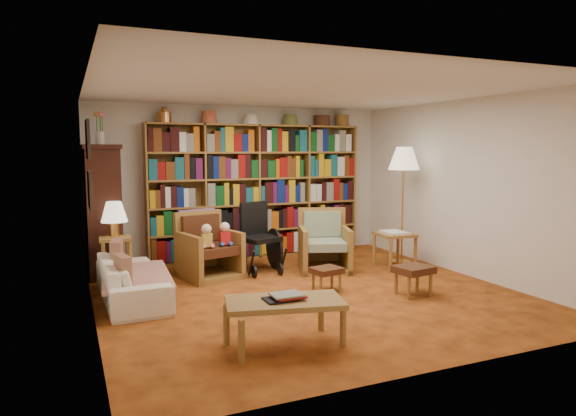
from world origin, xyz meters
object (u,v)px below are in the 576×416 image
armchair_sage (322,247)px  footstool_b (413,271)px  wheelchair (257,240)px  floor_lamp (404,163)px  side_table_papers (395,239)px  coffee_table (285,305)px  side_table_lamp (116,249)px  footstool_a (327,272)px  sofa (132,280)px  armchair_leather (208,250)px

armchair_sage → footstool_b: 1.73m
wheelchair → floor_lamp: 2.57m
floor_lamp → side_table_papers: floor_lamp is taller
wheelchair → floor_lamp: bearing=-11.0°
coffee_table → armchair_sage: bearing=56.6°
side_table_lamp → coffee_table: bearing=-67.3°
footstool_a → wheelchair: bearing=106.4°
wheelchair → floor_lamp: size_ratio=0.55×
footstool_a → footstool_b: footstool_b is taller
sofa → footstool_a: sofa is taller
footstool_b → wheelchair: bearing=123.5°
footstool_b → coffee_table: bearing=-157.4°
armchair_leather → armchair_sage: (1.67, -0.27, -0.04)m
floor_lamp → coffee_table: (-3.04, -2.43, -1.20)m
armchair_sage → coffee_table: size_ratio=0.84×
sofa → side_table_lamp: 0.93m
side_table_papers → coffee_table: size_ratio=0.49×
side_table_papers → footstool_a: (-1.54, -0.72, -0.20)m
armchair_leather → wheelchair: (0.76, 0.04, 0.08)m
sofa → floor_lamp: 4.39m
sofa → armchair_leather: size_ratio=1.82×
side_table_lamp → coffee_table: size_ratio=0.55×
side_table_papers → footstool_a: side_table_papers is taller
armchair_sage → footstool_a: size_ratio=2.33×
side_table_papers → footstool_a: size_ratio=1.38×
coffee_table → armchair_leather: bearing=89.7°
armchair_sage → footstool_b: (0.41, -1.68, -0.05)m
wheelchair → side_table_papers: 2.07m
armchair_sage → footstool_a: bearing=-114.0°
side_table_lamp → footstool_a: (2.41, -1.47, -0.21)m
sofa → armchair_leather: armchair_leather is taller
side_table_papers → armchair_sage: bearing=160.0°
wheelchair → footstool_b: 2.39m
sofa → armchair_sage: 2.86m
sofa → wheelchair: (1.90, 0.84, 0.21)m
armchair_leather → footstool_b: (2.08, -1.95, -0.08)m
sofa → coffee_table: bearing=-152.5°
armchair_leather → side_table_lamp: bearing=175.4°
sofa → floor_lamp: size_ratio=0.93×
armchair_leather → floor_lamp: size_ratio=0.51×
footstool_a → floor_lamp: bearing=27.8°
armchair_leather → floor_lamp: (3.03, -0.40, 1.20)m
armchair_sage → side_table_papers: bearing=-20.0°
sofa → floor_lamp: floor_lamp is taller
wheelchair → footstool_b: wheelchair is taller
wheelchair → coffee_table: 2.97m
floor_lamp → footstool_b: 2.23m
sofa → wheelchair: 2.09m
side_table_lamp → coffee_table: (1.22, -2.92, -0.08)m
side_table_lamp → armchair_leather: size_ratio=0.68×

